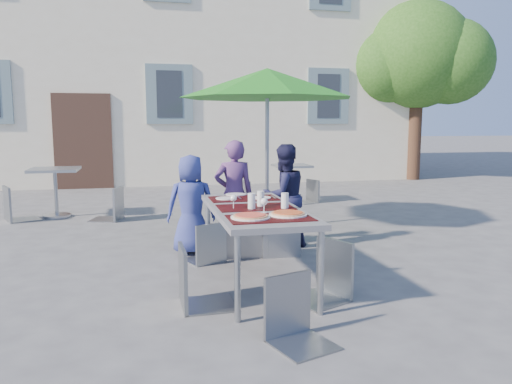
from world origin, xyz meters
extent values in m
plane|color=#49494C|center=(0.00, 0.00, 0.00)|extent=(90.00, 90.00, 0.00)
cube|color=beige|center=(0.00, 11.50, 3.50)|extent=(13.00, 8.00, 7.00)
cube|color=#3D271D|center=(-2.00, 7.47, 1.10)|extent=(1.30, 0.06, 2.20)
cube|color=slate|center=(0.00, 7.47, 2.20)|extent=(1.10, 0.06, 1.40)
cube|color=#262B33|center=(0.00, 7.45, 2.20)|extent=(0.60, 0.04, 1.10)
cube|color=slate|center=(4.00, 7.47, 2.20)|extent=(1.10, 0.06, 1.40)
cube|color=#262B33|center=(4.00, 7.45, 2.20)|extent=(0.60, 0.04, 1.10)
cylinder|color=#40281B|center=(6.50, 7.50, 1.40)|extent=(0.36, 0.36, 2.80)
sphere|color=#204D14|center=(6.50, 7.50, 3.30)|extent=(2.80, 2.80, 2.80)
sphere|color=#204D14|center=(5.70, 7.80, 3.00)|extent=(2.00, 2.00, 2.00)
sphere|color=#204D14|center=(7.20, 7.10, 3.10)|extent=(2.20, 2.20, 2.20)
sphere|color=#204D14|center=(6.70, 8.10, 3.80)|extent=(1.80, 1.80, 1.80)
cube|color=#4B4B50|center=(0.34, -0.20, 0.72)|extent=(0.80, 1.85, 0.05)
cylinder|color=#8E9499|center=(0.00, -1.06, 0.35)|extent=(0.05, 0.05, 0.70)
cylinder|color=#8E9499|center=(0.68, -1.06, 0.35)|extent=(0.05, 0.05, 0.70)
cylinder|color=#8E9499|center=(0.00, 0.67, 0.35)|extent=(0.05, 0.05, 0.70)
cylinder|color=#8E9499|center=(0.68, 0.67, 0.35)|extent=(0.05, 0.05, 0.70)
cube|color=black|center=(0.34, -0.75, 0.75)|extent=(0.70, 0.42, 0.01)
cube|color=black|center=(0.34, -0.20, 0.75)|extent=(0.70, 0.42, 0.01)
cube|color=black|center=(0.34, 0.35, 0.75)|extent=(0.70, 0.42, 0.01)
cylinder|color=white|center=(0.18, -0.72, 0.76)|extent=(0.33, 0.33, 0.01)
cylinder|color=#B77E52|center=(0.18, -0.72, 0.77)|extent=(0.29, 0.29, 0.01)
cylinder|color=#AA2110|center=(0.18, -0.72, 0.78)|extent=(0.25, 0.25, 0.01)
cylinder|color=white|center=(0.52, -0.68, 0.76)|extent=(0.33, 0.33, 0.01)
cylinder|color=#B77E52|center=(0.52, -0.68, 0.77)|extent=(0.29, 0.29, 0.01)
cylinder|color=#9C170A|center=(0.52, -0.68, 0.78)|extent=(0.25, 0.25, 0.01)
cylinder|color=silver|center=(0.29, -0.29, 0.82)|extent=(0.07, 0.07, 0.15)
cylinder|color=silver|center=(0.40, -0.17, 0.82)|extent=(0.07, 0.07, 0.15)
cylinder|color=silver|center=(0.59, -0.34, 0.82)|extent=(0.07, 0.07, 0.15)
cylinder|color=silver|center=(0.13, -0.23, 0.75)|extent=(0.06, 0.06, 0.00)
cylinder|color=silver|center=(0.13, -0.23, 0.79)|extent=(0.01, 0.01, 0.08)
sphere|color=silver|center=(0.13, -0.23, 0.85)|extent=(0.06, 0.06, 0.06)
cylinder|color=silver|center=(0.36, -0.49, 0.75)|extent=(0.06, 0.06, 0.00)
cylinder|color=silver|center=(0.36, -0.49, 0.79)|extent=(0.01, 0.01, 0.08)
sphere|color=silver|center=(0.36, -0.49, 0.85)|extent=(0.06, 0.06, 0.06)
cylinder|color=white|center=(0.16, 0.36, 0.76)|extent=(0.22, 0.22, 0.01)
cube|color=#B1B3BA|center=(0.30, 0.36, 0.76)|extent=(0.02, 0.18, 0.00)
cylinder|color=white|center=(0.52, 0.32, 0.76)|extent=(0.22, 0.22, 0.01)
cube|color=#B1B3BA|center=(0.66, 0.32, 0.76)|extent=(0.02, 0.18, 0.00)
cylinder|color=white|center=(0.31, 0.61, 0.76)|extent=(0.22, 0.22, 0.01)
cube|color=#B1B3BA|center=(0.45, 0.61, 0.76)|extent=(0.02, 0.18, 0.00)
imported|color=navy|center=(-0.14, 1.07, 0.59)|extent=(0.59, 0.40, 1.18)
imported|color=#59346A|center=(0.41, 1.28, 0.67)|extent=(0.49, 0.33, 1.33)
imported|color=#1C1C3E|center=(1.00, 1.13, 0.64)|extent=(0.70, 0.53, 1.28)
cube|color=#92999D|center=(-0.05, 0.74, 0.41)|extent=(0.50, 0.50, 0.03)
cube|color=#92999D|center=(0.02, 0.57, 0.63)|extent=(0.36, 0.18, 0.45)
cylinder|color=#92999D|center=(0.04, 0.95, 0.20)|extent=(0.02, 0.02, 0.40)
cylinder|color=#92999D|center=(-0.26, 0.82, 0.20)|extent=(0.02, 0.02, 0.40)
cylinder|color=#92999D|center=(0.17, 0.65, 0.20)|extent=(0.02, 0.02, 0.40)
cylinder|color=#92999D|center=(-0.13, 0.52, 0.20)|extent=(0.02, 0.02, 0.40)
cube|color=gray|center=(0.44, 0.92, 0.48)|extent=(0.47, 0.47, 0.03)
cube|color=gray|center=(0.43, 0.70, 0.75)|extent=(0.45, 0.06, 0.53)
cylinder|color=gray|center=(0.64, 1.10, 0.24)|extent=(0.02, 0.02, 0.47)
cylinder|color=gray|center=(0.26, 1.12, 0.24)|extent=(0.02, 0.02, 0.47)
cylinder|color=gray|center=(0.62, 0.71, 0.24)|extent=(0.02, 0.02, 0.47)
cylinder|color=gray|center=(0.24, 0.73, 0.24)|extent=(0.02, 0.02, 0.47)
cube|color=#93979E|center=(0.85, 0.86, 0.47)|extent=(0.46, 0.46, 0.03)
cube|color=#93979E|center=(0.85, 0.65, 0.74)|extent=(0.44, 0.04, 0.53)
cylinder|color=#93979E|center=(1.05, 1.05, 0.23)|extent=(0.02, 0.02, 0.46)
cylinder|color=#93979E|center=(0.67, 1.06, 0.23)|extent=(0.02, 0.02, 0.46)
cylinder|color=#93979E|center=(1.04, 0.67, 0.23)|extent=(0.02, 0.02, 0.46)
cylinder|color=#93979E|center=(0.66, 0.68, 0.23)|extent=(0.02, 0.02, 0.46)
cube|color=gray|center=(-0.17, -0.66, 0.47)|extent=(0.45, 0.45, 0.03)
cube|color=gray|center=(-0.38, -0.66, 0.73)|extent=(0.04, 0.44, 0.52)
cylinder|color=gray|center=(0.02, -0.84, 0.23)|extent=(0.02, 0.02, 0.46)
cylinder|color=gray|center=(0.01, -0.47, 0.23)|extent=(0.02, 0.02, 0.46)
cylinder|color=gray|center=(-0.36, -0.85, 0.23)|extent=(0.02, 0.02, 0.46)
cylinder|color=gray|center=(-0.37, -0.48, 0.23)|extent=(0.02, 0.02, 0.46)
cube|color=gray|center=(0.77, -0.75, 0.46)|extent=(0.57, 0.57, 0.03)
cube|color=gray|center=(0.96, -0.66, 0.72)|extent=(0.20, 0.41, 0.52)
cylinder|color=gray|center=(0.53, -0.65, 0.23)|extent=(0.02, 0.02, 0.45)
cylinder|color=gray|center=(0.68, -0.99, 0.23)|extent=(0.02, 0.02, 0.45)
cylinder|color=gray|center=(0.87, -0.50, 0.23)|extent=(0.02, 0.02, 0.45)
cylinder|color=gray|center=(1.02, -0.84, 0.23)|extent=(0.02, 0.02, 0.45)
cube|color=gray|center=(0.37, -1.58, 0.42)|extent=(0.50, 0.50, 0.03)
cube|color=gray|center=(0.31, -1.40, 0.66)|extent=(0.38, 0.15, 0.47)
cylinder|color=gray|center=(0.26, -1.79, 0.21)|extent=(0.02, 0.02, 0.41)
cylinder|color=gray|center=(0.58, -1.68, 0.21)|extent=(0.02, 0.02, 0.41)
cylinder|color=gray|center=(0.15, -1.47, 0.21)|extent=(0.02, 0.02, 0.41)
cylinder|color=gray|center=(0.48, -1.36, 0.21)|extent=(0.02, 0.02, 0.41)
cylinder|color=#B1B3BA|center=(1.07, 2.24, 0.05)|extent=(0.50, 0.50, 0.09)
cylinder|color=#8E9499|center=(1.07, 2.24, 1.07)|extent=(0.06, 0.06, 2.13)
cone|color=#1C781A|center=(1.07, 2.24, 2.09)|extent=(2.48, 2.48, 0.42)
cylinder|color=#B1B3BA|center=(-2.07, 3.87, 0.02)|extent=(0.44, 0.44, 0.04)
cylinder|color=#8E9499|center=(-2.07, 3.87, 0.38)|extent=(0.06, 0.06, 0.75)
cube|color=#8E9499|center=(-2.07, 3.87, 0.78)|extent=(0.75, 0.75, 0.04)
cube|color=gray|center=(-2.56, 3.73, 0.50)|extent=(0.61, 0.61, 0.03)
cube|color=gray|center=(-2.76, 3.64, 0.77)|extent=(0.22, 0.44, 0.55)
cylinder|color=gray|center=(-2.29, 3.63, 0.24)|extent=(0.02, 0.02, 0.49)
cylinder|color=gray|center=(-2.46, 3.99, 0.24)|extent=(0.02, 0.02, 0.49)
cylinder|color=gray|center=(-2.65, 3.47, 0.24)|extent=(0.02, 0.02, 0.49)
cylinder|color=gray|center=(-2.82, 3.83, 0.24)|extent=(0.02, 0.02, 0.49)
cube|color=gray|center=(-1.27, 3.43, 0.47)|extent=(0.55, 0.55, 0.03)
cube|color=gray|center=(-1.07, 3.37, 0.74)|extent=(0.16, 0.43, 0.53)
cylinder|color=gray|center=(-1.40, 3.67, 0.23)|extent=(0.02, 0.02, 0.46)
cylinder|color=gray|center=(-1.51, 3.31, 0.23)|extent=(0.02, 0.02, 0.46)
cylinder|color=gray|center=(-1.03, 3.56, 0.23)|extent=(0.02, 0.02, 0.46)
cylinder|color=gray|center=(-1.14, 3.20, 0.23)|extent=(0.02, 0.02, 0.46)
cylinder|color=#B1B3BA|center=(2.15, 4.53, 0.02)|extent=(0.44, 0.44, 0.04)
cylinder|color=#8E9499|center=(2.15, 4.53, 0.34)|extent=(0.06, 0.06, 0.68)
cube|color=#8E9499|center=(2.15, 4.53, 0.71)|extent=(0.68, 0.68, 0.04)
cube|color=gray|center=(1.35, 4.32, 0.43)|extent=(0.48, 0.48, 0.03)
cube|color=gray|center=(1.17, 4.28, 0.66)|extent=(0.13, 0.39, 0.47)
cylinder|color=gray|center=(1.56, 4.20, 0.21)|extent=(0.02, 0.02, 0.42)
cylinder|color=gray|center=(1.48, 4.53, 0.21)|extent=(0.02, 0.02, 0.42)
cylinder|color=gray|center=(1.23, 4.12, 0.21)|extent=(0.02, 0.02, 0.42)
cylinder|color=gray|center=(1.15, 4.45, 0.21)|extent=(0.02, 0.02, 0.42)
cube|color=gray|center=(2.37, 4.34, 0.40)|extent=(0.48, 0.48, 0.03)
cube|color=gray|center=(2.54, 4.40, 0.62)|extent=(0.16, 0.36, 0.44)
cylinder|color=gray|center=(2.17, 4.43, 0.19)|extent=(0.02, 0.02, 0.39)
cylinder|color=gray|center=(2.28, 4.13, 0.19)|extent=(0.02, 0.02, 0.39)
cylinder|color=gray|center=(2.47, 4.54, 0.19)|extent=(0.02, 0.02, 0.39)
cylinder|color=gray|center=(2.58, 4.25, 0.19)|extent=(0.02, 0.02, 0.39)
camera|label=1|loc=(-0.69, -4.71, 1.55)|focal=35.00mm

